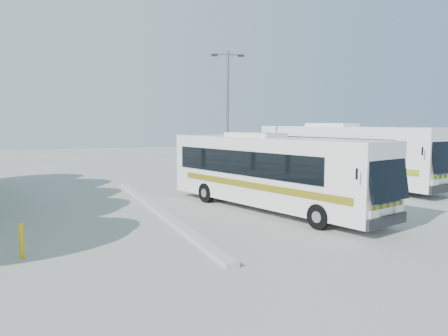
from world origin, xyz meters
name	(u,v)px	position (x,y,z in m)	size (l,w,h in m)	color
ground	(225,216)	(0.00, 0.00, 0.00)	(100.00, 100.00, 0.00)	#9E9E99
kerb_divider	(157,209)	(-2.30, 2.00, 0.07)	(0.40, 16.00, 0.15)	#B2B2AD
coach_main	(270,170)	(2.22, 0.35, 1.71)	(5.22, 11.45, 3.13)	silver
coach_adjacent	(344,153)	(10.01, 5.31, 1.92)	(5.04, 12.88, 3.51)	white
lamppost	(228,112)	(3.48, 7.82, 4.35)	(1.91, 0.60, 7.88)	gray
bollard	(22,241)	(-7.34, -2.93, 0.49)	(0.14, 0.14, 0.99)	gold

